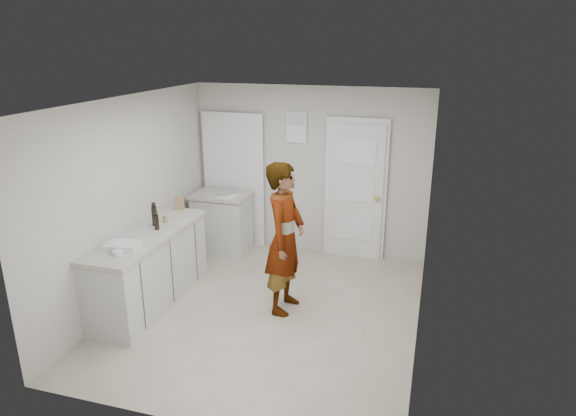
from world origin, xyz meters
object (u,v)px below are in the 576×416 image
(cake_mix_box, at_px, (179,203))
(baking_dish, at_px, (122,246))
(spice_jar, at_px, (165,219))
(egg_bowl, at_px, (118,252))
(person, at_px, (285,238))
(oil_cruet_a, at_px, (156,221))
(oil_cruet_b, at_px, (154,214))

(cake_mix_box, height_order, baking_dish, cake_mix_box)
(spice_jar, relative_size, egg_bowl, 0.73)
(person, xyz_separation_m, cake_mix_box, (-1.66, 0.57, 0.11))
(oil_cruet_a, bearing_deg, egg_bowl, -90.73)
(cake_mix_box, xyz_separation_m, egg_bowl, (0.09, -1.56, -0.07))
(baking_dish, bearing_deg, spice_jar, 87.99)
(person, xyz_separation_m, egg_bowl, (-1.57, -0.99, 0.04))
(egg_bowl, bearing_deg, person, 32.19)
(oil_cruet_a, height_order, egg_bowl, oil_cruet_a)
(oil_cruet_a, distance_m, egg_bowl, 0.80)
(person, relative_size, egg_bowl, 15.53)
(oil_cruet_a, height_order, baking_dish, oil_cruet_a)
(oil_cruet_a, bearing_deg, baking_dish, -95.84)
(oil_cruet_a, relative_size, baking_dish, 0.58)
(cake_mix_box, relative_size, baking_dish, 0.48)
(person, distance_m, oil_cruet_b, 1.67)
(oil_cruet_a, height_order, oil_cruet_b, oil_cruet_b)
(person, height_order, egg_bowl, person)
(person, bearing_deg, spice_jar, 91.27)
(spice_jar, relative_size, baking_dish, 0.22)
(oil_cruet_b, height_order, baking_dish, oil_cruet_b)
(baking_dish, relative_size, egg_bowl, 3.34)
(spice_jar, relative_size, oil_cruet_b, 0.28)
(person, distance_m, spice_jar, 1.60)
(baking_dish, height_order, egg_bowl, baking_dish)
(oil_cruet_b, xyz_separation_m, egg_bowl, (0.09, -0.92, -0.12))
(oil_cruet_a, bearing_deg, cake_mix_box, 97.32)
(spice_jar, xyz_separation_m, baking_dish, (-0.03, -0.89, -0.01))
(oil_cruet_a, xyz_separation_m, oil_cruet_b, (-0.10, 0.12, 0.04))
(cake_mix_box, bearing_deg, oil_cruet_b, -98.22)
(person, xyz_separation_m, oil_cruet_a, (-1.56, -0.19, 0.12))
(oil_cruet_a, bearing_deg, spice_jar, 97.24)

